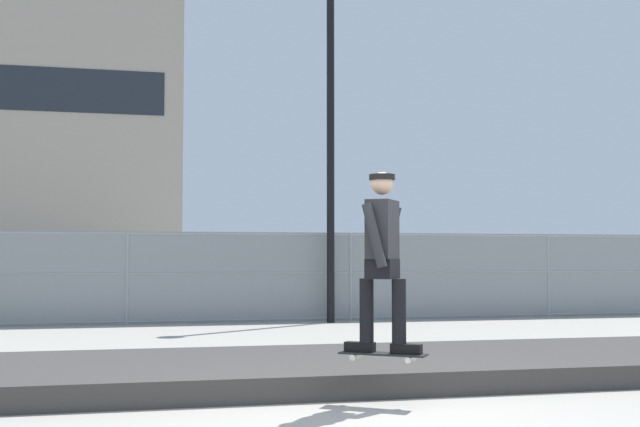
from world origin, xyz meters
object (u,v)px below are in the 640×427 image
Objects in this scene: parked_car_mid at (232,279)px; skateboard at (383,354)px; parked_car_far at (452,277)px; skater at (382,251)px; street_lamp at (331,101)px.

skateboard is at bearing -89.43° from parked_car_mid.
skateboard is 12.83m from parked_car_far.
skater is at bearing 90.00° from skateboard.
parked_car_mid is at bearing 124.43° from street_lamp.
street_lamp is (1.63, 8.87, 3.18)m from skater.
skater is 0.38× the size of parked_car_far.
skater is (0.00, 0.00, 0.94)m from skateboard.
skateboard is 9.92m from street_lamp.
skateboard is 0.18× the size of parked_car_far.
skater is 11.43m from parked_car_mid.
skater is 12.84m from parked_car_far.
skateboard is 0.17× the size of parked_car_mid.
skateboard is 0.94m from skater.
parked_car_far is (3.77, 2.76, -3.75)m from street_lamp.
parked_car_mid is 1.02× the size of parked_car_far.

